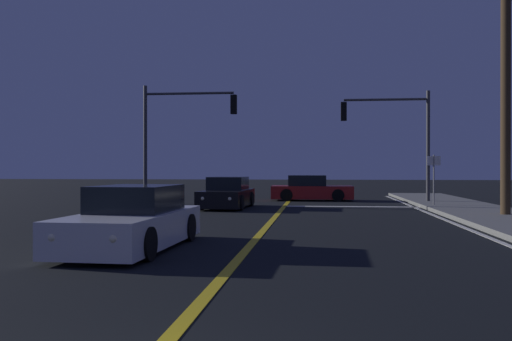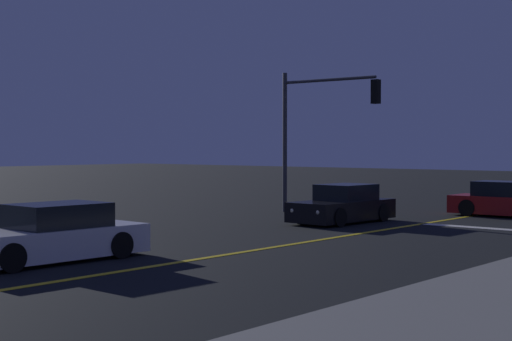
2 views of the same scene
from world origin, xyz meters
name	(u,v)px [view 1 (image 1 of 2)]	position (x,y,z in m)	size (l,w,h in m)	color
lane_line_center	(262,231)	(0.00, 11.56, 0.01)	(0.20, 39.30, 0.01)	gold
lane_line_edge_right	(481,234)	(5.68, 11.56, 0.01)	(0.16, 39.30, 0.01)	silver
stop_bar	(351,207)	(2.96, 21.62, 0.01)	(5.93, 0.50, 0.01)	silver
car_distant_tail_white	(133,221)	(-2.43, 8.12, 0.58)	(2.01, 4.74, 1.34)	silver
car_parked_curb_red	(311,190)	(1.12, 26.22, 0.58)	(4.35, 1.88, 1.34)	maroon
car_side_waiting_black	(227,194)	(-2.39, 20.27, 0.58)	(2.00, 4.27, 1.34)	black
traffic_signal_near_right	(395,128)	(5.17, 23.92, 3.64)	(4.22, 0.28, 5.42)	#38383D
traffic_signal_far_left	(179,124)	(-5.08, 22.52, 3.82)	(4.52, 0.28, 5.66)	#38383D
utility_pole_right	(506,52)	(7.83, 16.33, 5.65)	(1.65, 0.33, 10.98)	#42301E
street_sign_corner	(434,172)	(6.43, 21.12, 1.54)	(0.56, 0.06, 2.28)	slate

